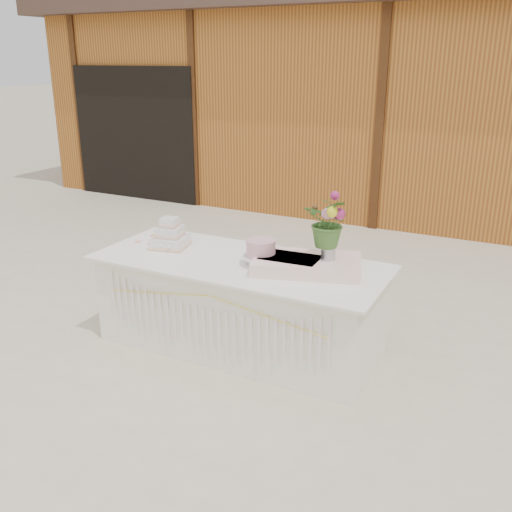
{
  "coord_description": "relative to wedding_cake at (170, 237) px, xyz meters",
  "views": [
    {
      "loc": [
        2.1,
        -3.8,
        2.33
      ],
      "look_at": [
        0.0,
        0.3,
        0.72
      ],
      "focal_mm": 40.0,
      "sensor_mm": 36.0,
      "label": 1
    }
  ],
  "objects": [
    {
      "name": "pink_cake_stand",
      "position": [
        0.91,
        -0.06,
        0.03
      ],
      "size": [
        0.29,
        0.29,
        0.21
      ],
      "color": "silver",
      "rests_on": "cake_table"
    },
    {
      "name": "ground",
      "position": [
        0.71,
        -0.05,
        -0.86
      ],
      "size": [
        80.0,
        80.0,
        0.0
      ],
      "primitive_type": "plane",
      "color": "beige",
      "rests_on": "ground"
    },
    {
      "name": "cake_table",
      "position": [
        0.71,
        -0.05,
        -0.47
      ],
      "size": [
        2.4,
        1.0,
        0.77
      ],
      "color": "white",
      "rests_on": "ground"
    },
    {
      "name": "flower_vase",
      "position": [
        1.43,
        0.04,
        0.09
      ],
      "size": [
        0.11,
        0.11,
        0.15
      ],
      "primitive_type": "cylinder",
      "color": "#B3B2B7",
      "rests_on": "satin_runner"
    },
    {
      "name": "barn",
      "position": [
        0.7,
        5.95,
        0.82
      ],
      "size": [
        12.6,
        4.6,
        3.3
      ],
      "color": "#A66422",
      "rests_on": "ground"
    },
    {
      "name": "bouquet",
      "position": [
        1.43,
        0.04,
        0.36
      ],
      "size": [
        0.36,
        0.31,
        0.4
      ],
      "primitive_type": "imported",
      "rotation": [
        0.0,
        0.0,
        0.01
      ],
      "color": "#3B6428",
      "rests_on": "flower_vase"
    },
    {
      "name": "satin_runner",
      "position": [
        1.28,
        -0.0,
        -0.04
      ],
      "size": [
        0.92,
        0.7,
        0.1
      ],
      "primitive_type": "cube",
      "rotation": [
        0.0,
        0.0,
        0.3
      ],
      "color": "#FFD4CD",
      "rests_on": "cake_table"
    },
    {
      "name": "loose_flowers",
      "position": [
        -0.3,
        0.09,
        -0.08
      ],
      "size": [
        0.21,
        0.32,
        0.02
      ],
      "primitive_type": null,
      "rotation": [
        0.0,
        0.0,
        0.31
      ],
      "color": "pink",
      "rests_on": "cake_table"
    },
    {
      "name": "wedding_cake",
      "position": [
        0.0,
        0.0,
        0.0
      ],
      "size": [
        0.35,
        0.35,
        0.26
      ],
      "rotation": [
        0.0,
        0.0,
        0.22
      ],
      "color": "silver",
      "rests_on": "cake_table"
    }
  ]
}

